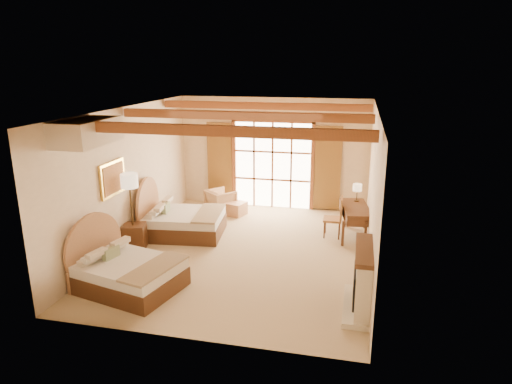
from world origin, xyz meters
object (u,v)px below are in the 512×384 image
(nightstand, at_px, (135,237))
(armchair, at_px, (221,201))
(bed_near, at_px, (123,270))
(bed_far, at_px, (178,220))
(desk, at_px, (355,221))

(nightstand, relative_size, armchair, 0.81)
(bed_near, xyz_separation_m, bed_far, (-0.05, 2.89, 0.02))
(bed_far, height_order, desk, bed_far)
(bed_far, bearing_deg, desk, 4.13)
(bed_near, distance_m, armchair, 4.84)
(nightstand, bearing_deg, desk, 5.87)
(bed_near, height_order, nightstand, bed_near)
(armchair, height_order, desk, desk)
(bed_near, bearing_deg, nightstand, 124.57)
(bed_far, relative_size, desk, 1.36)
(bed_far, relative_size, armchair, 2.86)
(bed_near, xyz_separation_m, nightstand, (-0.68, 1.81, -0.07))
(bed_far, xyz_separation_m, armchair, (0.52, 1.92, -0.05))
(nightstand, height_order, armchair, armchair)
(desk, bearing_deg, bed_near, -148.59)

